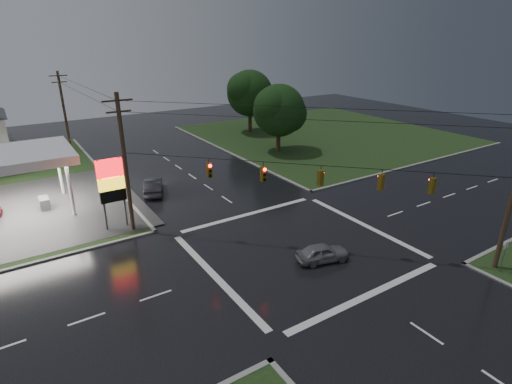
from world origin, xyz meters
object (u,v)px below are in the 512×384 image
utility_pole_n (64,110)px  tree_ne_far (251,93)px  car_crossing (323,253)px  car_north (153,186)px  utility_pole_nw (125,163)px  tree_ne_near (280,111)px  pylon_sign (111,182)px

utility_pole_n → tree_ne_far: 26.96m
utility_pole_n → tree_ne_far: bearing=-8.5°
car_crossing → tree_ne_far: bearing=-9.2°
utility_pole_n → car_north: 22.47m
utility_pole_nw → tree_ne_near: (23.64, 12.49, -0.16)m
tree_ne_near → car_crossing: size_ratio=2.41×
utility_pole_nw → car_north: bearing=58.9°
utility_pole_nw → tree_ne_near: size_ratio=1.22×
pylon_sign → tree_ne_near: tree_ne_near is taller
pylon_sign → utility_pole_n: 27.56m
tree_ne_far → car_crossing: 40.54m
utility_pole_n → pylon_sign: bearing=-92.1°
tree_ne_far → car_crossing: (-16.90, -36.42, -5.54)m
utility_pole_n → tree_ne_near: utility_pole_n is taller
utility_pole_nw → utility_pole_n: size_ratio=1.05×
utility_pole_n → car_north: size_ratio=2.19×
utility_pole_n → tree_ne_near: size_ratio=1.17×
pylon_sign → utility_pole_nw: size_ratio=0.55×
utility_pole_nw → utility_pole_n: bearing=90.0°
utility_pole_n → car_crossing: (9.75, -40.43, -4.83)m
pylon_sign → tree_ne_near: 27.23m
car_north → utility_pole_n: bearing=-58.0°
pylon_sign → utility_pole_n: (1.00, 27.50, 1.46)m
utility_pole_nw → tree_ne_far: size_ratio=1.12×
car_crossing → tree_ne_near: bearing=-14.0°
pylon_sign → car_crossing: bearing=-50.3°
utility_pole_nw → pylon_sign: bearing=135.0°
pylon_sign → tree_ne_far: bearing=40.4°
pylon_sign → car_crossing: pylon_sign is taller
car_north → tree_ne_near: bearing=-143.0°
pylon_sign → car_crossing: size_ratio=1.61×
tree_ne_far → car_north: bearing=-142.0°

